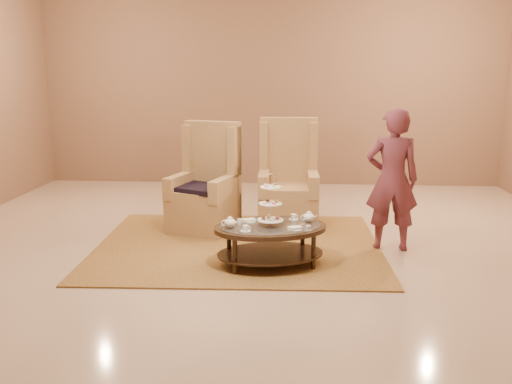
# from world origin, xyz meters

# --- Properties ---
(ground) EXTENTS (8.00, 8.00, 0.00)m
(ground) POSITION_xyz_m (0.00, 0.00, 0.00)
(ground) COLOR #C7AC94
(ground) RESTS_ON ground
(ceiling) EXTENTS (8.00, 8.00, 0.02)m
(ceiling) POSITION_xyz_m (0.00, 0.00, 0.00)
(ceiling) COLOR silver
(ceiling) RESTS_ON ground
(wall_back) EXTENTS (8.00, 0.04, 3.50)m
(wall_back) POSITION_xyz_m (0.00, 4.00, 1.75)
(wall_back) COLOR brown
(wall_back) RESTS_ON ground
(rug) EXTENTS (3.34, 2.81, 0.02)m
(rug) POSITION_xyz_m (-0.20, 0.24, 0.01)
(rug) COLOR olive
(rug) RESTS_ON ground
(tea_table) EXTENTS (1.34, 1.08, 0.98)m
(tea_table) POSITION_xyz_m (0.20, -0.40, 0.36)
(tea_table) COLOR black
(tea_table) RESTS_ON ground
(armchair_left) EXTENTS (0.92, 0.94, 1.37)m
(armchair_left) POSITION_xyz_m (-0.67, 0.95, 0.46)
(armchair_left) COLOR tan
(armchair_left) RESTS_ON ground
(armchair_right) EXTENTS (0.77, 0.80, 1.40)m
(armchair_right) POSITION_xyz_m (0.36, 1.21, 0.47)
(armchair_right) COLOR tan
(armchair_right) RESTS_ON ground
(person) EXTENTS (0.59, 0.39, 1.61)m
(person) POSITION_xyz_m (1.53, 0.26, 0.81)
(person) COLOR brown
(person) RESTS_ON ground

